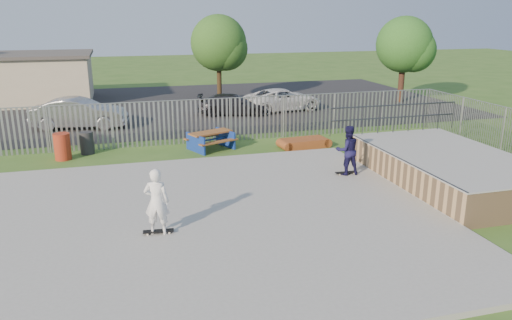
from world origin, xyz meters
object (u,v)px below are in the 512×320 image
object	(u,v)px
trash_bin_grey	(87,143)
tree_mid	(219,43)
skater_navy	(347,150)
car_silver	(79,113)
picnic_table	(211,140)
skater_white	(157,202)
tree_right	(404,45)
trash_bin_red	(62,147)
car_white	(283,100)
car_dark	(233,104)
funbox	(304,143)

from	to	relation	value
trash_bin_grey	tree_mid	distance (m)	14.55
trash_bin_grey	skater_navy	bearing A→B (deg)	-32.93
car_silver	skater_navy	distance (m)	14.69
picnic_table	trash_bin_grey	size ratio (longest dim) A/B	2.44
car_silver	skater_white	distance (m)	14.62
trash_bin_grey	tree_mid	size ratio (longest dim) A/B	0.17
tree_right	skater_white	bearing A→B (deg)	-135.56
skater_white	picnic_table	bearing A→B (deg)	-93.72
trash_bin_red	skater_white	distance (m)	9.09
car_white	skater_white	size ratio (longest dim) A/B	2.69
trash_bin_red	skater_navy	world-z (taller)	skater_navy
car_white	skater_navy	distance (m)	13.09
tree_mid	skater_navy	world-z (taller)	tree_mid
picnic_table	car_dark	distance (m)	7.72
picnic_table	trash_bin_red	size ratio (longest dim) A/B	2.12
funbox	tree_right	world-z (taller)	tree_right
funbox	car_white	size ratio (longest dim) A/B	0.42
skater_white	tree_mid	bearing A→B (deg)	-90.20
picnic_table	funbox	world-z (taller)	picnic_table
tree_mid	car_silver	bearing A→B (deg)	-143.08
car_silver	car_dark	xyz separation A→B (m)	(8.38, 1.40, -0.18)
tree_mid	tree_right	world-z (taller)	tree_mid
trash_bin_grey	car_dark	size ratio (longest dim) A/B	0.23
trash_bin_red	car_dark	world-z (taller)	car_dark
picnic_table	car_dark	size ratio (longest dim) A/B	0.56
skater_white	funbox	bearing A→B (deg)	-116.62
trash_bin_red	skater_white	bearing A→B (deg)	-70.23
car_white	tree_right	xyz separation A→B (m)	(8.50, 0.81, 3.06)
car_dark	car_white	distance (m)	3.26
trash_bin_grey	skater_white	distance (m)	9.46
tree_mid	tree_right	bearing A→B (deg)	-18.24
trash_bin_red	car_silver	distance (m)	5.83
car_dark	tree_right	xyz separation A→B (m)	(11.73, 1.29, 3.13)
funbox	tree_right	bearing A→B (deg)	36.53
picnic_table	car_dark	xyz separation A→B (m)	(2.67, 7.24, 0.22)
trash_bin_grey	tree_right	xyz separation A→B (m)	(19.54, 7.86, 3.28)
picnic_table	tree_right	world-z (taller)	tree_right
funbox	trash_bin_grey	world-z (taller)	trash_bin_grey
skater_navy	funbox	bearing A→B (deg)	-89.26
trash_bin_red	picnic_table	bearing A→B (deg)	-0.25
tree_right	funbox	bearing A→B (deg)	-138.07
trash_bin_red	tree_mid	xyz separation A→B (m)	(8.96, 12.28, 3.28)
tree_mid	skater_navy	distance (m)	17.79
trash_bin_grey	trash_bin_red	bearing A→B (deg)	-144.60
tree_right	car_white	bearing A→B (deg)	-174.55
tree_mid	funbox	bearing A→B (deg)	-85.09
car_dark	skater_navy	xyz separation A→B (m)	(1.28, -12.46, 0.42)
trash_bin_red	skater_navy	bearing A→B (deg)	-27.69
car_silver	trash_bin_grey	bearing A→B (deg)	-164.37
car_dark	tree_mid	size ratio (longest dim) A/B	0.72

